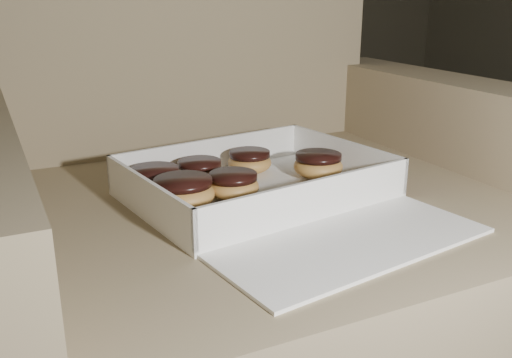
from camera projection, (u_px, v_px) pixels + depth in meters
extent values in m
plane|color=black|center=(415.00, 288.00, 1.50)|extent=(4.50, 4.50, 0.00)
cube|color=#867A55|center=(260.00, 312.00, 0.98)|extent=(0.76, 0.76, 0.44)
cube|color=#867A55|center=(182.00, 5.00, 1.12)|extent=(0.76, 0.15, 0.55)
cube|color=#867A55|center=(446.00, 230.00, 1.13)|extent=(0.13, 0.76, 0.59)
cube|color=white|center=(256.00, 194.00, 0.88)|extent=(0.41, 0.33, 0.01)
cube|color=white|center=(211.00, 154.00, 0.98)|extent=(0.37, 0.06, 0.06)
cube|color=white|center=(313.00, 200.00, 0.77)|extent=(0.37, 0.06, 0.06)
cube|color=white|center=(147.00, 198.00, 0.78)|extent=(0.05, 0.27, 0.06)
cube|color=white|center=(343.00, 156.00, 0.97)|extent=(0.05, 0.27, 0.06)
cube|color=#C7506F|center=(345.00, 155.00, 0.97)|extent=(0.04, 0.27, 0.05)
cube|color=white|center=(353.00, 243.00, 0.72)|extent=(0.38, 0.21, 0.01)
ellipsoid|color=#C18643|center=(233.00, 187.00, 0.85)|extent=(0.08, 0.08, 0.04)
cylinder|color=black|center=(233.00, 176.00, 0.84)|extent=(0.07, 0.07, 0.01)
ellipsoid|color=#C18643|center=(250.00, 163.00, 0.97)|extent=(0.07, 0.07, 0.04)
cylinder|color=black|center=(250.00, 154.00, 0.96)|extent=(0.07, 0.07, 0.01)
ellipsoid|color=#C18643|center=(318.00, 166.00, 0.94)|extent=(0.08, 0.08, 0.04)
cylinder|color=black|center=(318.00, 156.00, 0.93)|extent=(0.08, 0.08, 0.01)
ellipsoid|color=#C18643|center=(200.00, 173.00, 0.91)|extent=(0.07, 0.07, 0.04)
cylinder|color=black|center=(199.00, 163.00, 0.91)|extent=(0.07, 0.07, 0.01)
ellipsoid|color=#C18643|center=(183.00, 194.00, 0.81)|extent=(0.09, 0.09, 0.04)
cylinder|color=black|center=(183.00, 182.00, 0.80)|extent=(0.08, 0.08, 0.01)
ellipsoid|color=#C18643|center=(155.00, 181.00, 0.87)|extent=(0.08, 0.08, 0.04)
cylinder|color=black|center=(154.00, 171.00, 0.86)|extent=(0.07, 0.07, 0.01)
ellipsoid|color=black|center=(184.00, 230.00, 0.74)|extent=(0.01, 0.01, 0.00)
ellipsoid|color=black|center=(290.00, 188.00, 0.89)|extent=(0.01, 0.01, 0.00)
ellipsoid|color=black|center=(299.00, 205.00, 0.82)|extent=(0.01, 0.01, 0.00)
ellipsoid|color=black|center=(346.00, 198.00, 0.85)|extent=(0.01, 0.01, 0.00)
ellipsoid|color=black|center=(171.00, 218.00, 0.77)|extent=(0.01, 0.01, 0.00)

